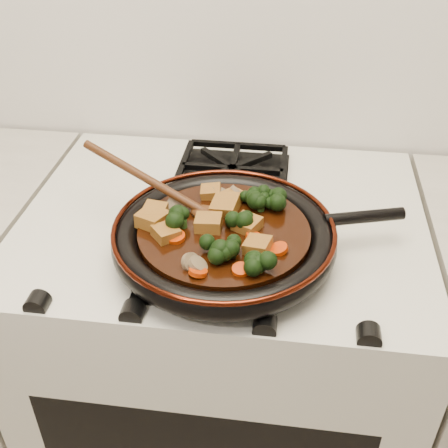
# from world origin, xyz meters

# --- Properties ---
(stove) EXTENTS (0.76, 0.60, 0.90)m
(stove) POSITION_xyz_m (0.00, 1.69, 0.45)
(stove) COLOR silver
(stove) RESTS_ON ground
(burner_grate_front) EXTENTS (0.23, 0.23, 0.03)m
(burner_grate_front) POSITION_xyz_m (0.00, 1.55, 0.91)
(burner_grate_front) COLOR black
(burner_grate_front) RESTS_ON stove
(burner_grate_back) EXTENTS (0.23, 0.23, 0.03)m
(burner_grate_back) POSITION_xyz_m (0.00, 1.83, 0.91)
(burner_grate_back) COLOR black
(burner_grate_back) RESTS_ON stove
(skillet) EXTENTS (0.49, 0.37, 0.05)m
(skillet) POSITION_xyz_m (0.02, 1.57, 0.94)
(skillet) COLOR black
(skillet) RESTS_ON burner_grate_front
(braising_sauce) EXTENTS (0.29, 0.29, 0.02)m
(braising_sauce) POSITION_xyz_m (0.02, 1.57, 0.95)
(braising_sauce) COLOR black
(braising_sauce) RESTS_ON skillet
(tofu_cube_0) EXTENTS (0.05, 0.05, 0.02)m
(tofu_cube_0) POSITION_xyz_m (-0.07, 1.53, 0.97)
(tofu_cube_0) COLOR #8E5C20
(tofu_cube_0) RESTS_ON braising_sauce
(tofu_cube_1) EXTENTS (0.05, 0.05, 0.03)m
(tofu_cube_1) POSITION_xyz_m (0.01, 1.62, 0.97)
(tofu_cube_1) COLOR #8E5C20
(tofu_cube_1) RESTS_ON braising_sauce
(tofu_cube_2) EXTENTS (0.05, 0.05, 0.02)m
(tofu_cube_2) POSITION_xyz_m (0.06, 1.57, 0.97)
(tofu_cube_2) COLOR #8E5C20
(tofu_cube_2) RESTS_ON braising_sauce
(tofu_cube_3) EXTENTS (0.04, 0.04, 0.03)m
(tofu_cube_3) POSITION_xyz_m (-0.10, 1.59, 0.97)
(tofu_cube_3) COLOR #8E5C20
(tofu_cube_3) RESTS_ON braising_sauce
(tofu_cube_4) EXTENTS (0.05, 0.05, 0.02)m
(tofu_cube_4) POSITION_xyz_m (0.02, 1.66, 0.97)
(tofu_cube_4) COLOR #8E5C20
(tofu_cube_4) RESTS_ON braising_sauce
(tofu_cube_5) EXTENTS (0.06, 0.06, 0.03)m
(tofu_cube_5) POSITION_xyz_m (-0.10, 1.57, 0.97)
(tofu_cube_5) COLOR #8E5C20
(tofu_cube_5) RESTS_ON braising_sauce
(tofu_cube_6) EXTENTS (0.05, 0.04, 0.03)m
(tofu_cube_6) POSITION_xyz_m (-0.01, 1.57, 0.97)
(tofu_cube_6) COLOR #8E5C20
(tofu_cube_6) RESTS_ON braising_sauce
(tofu_cube_7) EXTENTS (0.05, 0.05, 0.03)m
(tofu_cube_7) POSITION_xyz_m (0.08, 1.52, 0.97)
(tofu_cube_7) COLOR #8E5C20
(tofu_cube_7) RESTS_ON braising_sauce
(tofu_cube_8) EXTENTS (0.06, 0.06, 0.03)m
(tofu_cube_8) POSITION_xyz_m (-0.10, 1.57, 0.97)
(tofu_cube_8) COLOR #8E5C20
(tofu_cube_8) RESTS_ON braising_sauce
(tofu_cube_9) EXTENTS (0.04, 0.04, 0.02)m
(tofu_cube_9) POSITION_xyz_m (-0.02, 1.67, 0.97)
(tofu_cube_9) COLOR #8E5C20
(tofu_cube_9) RESTS_ON braising_sauce
(broccoli_floret_0) EXTENTS (0.08, 0.07, 0.07)m
(broccoli_floret_0) POSITION_xyz_m (0.04, 1.50, 0.97)
(broccoli_floret_0) COLOR black
(broccoli_floret_0) RESTS_ON braising_sauce
(broccoli_floret_1) EXTENTS (0.07, 0.07, 0.07)m
(broccoli_floret_1) POSITION_xyz_m (0.07, 1.63, 0.97)
(broccoli_floret_1) COLOR black
(broccoli_floret_1) RESTS_ON braising_sauce
(broccoli_floret_2) EXTENTS (0.09, 0.08, 0.06)m
(broccoli_floret_2) POSITION_xyz_m (0.05, 1.66, 0.97)
(broccoli_floret_2) COLOR black
(broccoli_floret_2) RESTS_ON braising_sauce
(broccoli_floret_3) EXTENTS (0.08, 0.08, 0.06)m
(broccoli_floret_3) POSITION_xyz_m (0.04, 1.58, 0.97)
(broccoli_floret_3) COLOR black
(broccoli_floret_3) RESTS_ON braising_sauce
(broccoli_floret_4) EXTENTS (0.08, 0.08, 0.06)m
(broccoli_floret_4) POSITION_xyz_m (-0.05, 1.56, 0.97)
(broccoli_floret_4) COLOR black
(broccoli_floret_4) RESTS_ON braising_sauce
(broccoli_floret_5) EXTENTS (0.08, 0.08, 0.07)m
(broccoli_floret_5) POSITION_xyz_m (0.08, 1.47, 0.97)
(broccoli_floret_5) COLOR black
(broccoli_floret_5) RESTS_ON braising_sauce
(broccoli_floret_6) EXTENTS (0.09, 0.08, 0.07)m
(broccoli_floret_6) POSITION_xyz_m (0.09, 1.64, 0.97)
(broccoli_floret_6) COLOR black
(broccoli_floret_6) RESTS_ON braising_sauce
(broccoli_floret_7) EXTENTS (0.09, 0.08, 0.07)m
(broccoli_floret_7) POSITION_xyz_m (0.01, 1.49, 0.97)
(broccoli_floret_7) COLOR black
(broccoli_floret_7) RESTS_ON braising_sauce
(carrot_coin_0) EXTENTS (0.03, 0.03, 0.01)m
(carrot_coin_0) POSITION_xyz_m (-0.06, 1.53, 0.96)
(carrot_coin_0) COLOR #B82F05
(carrot_coin_0) RESTS_ON braising_sauce
(carrot_coin_1) EXTENTS (0.03, 0.03, 0.02)m
(carrot_coin_1) POSITION_xyz_m (0.11, 1.52, 0.96)
(carrot_coin_1) COLOR #B82F05
(carrot_coin_1) RESTS_ON braising_sauce
(carrot_coin_2) EXTENTS (0.03, 0.03, 0.02)m
(carrot_coin_2) POSITION_xyz_m (-0.07, 1.57, 0.96)
(carrot_coin_2) COLOR #B82F05
(carrot_coin_2) RESTS_ON braising_sauce
(carrot_coin_3) EXTENTS (0.03, 0.03, 0.02)m
(carrot_coin_3) POSITION_xyz_m (0.07, 1.55, 0.96)
(carrot_coin_3) COLOR #B82F05
(carrot_coin_3) RESTS_ON braising_sauce
(carrot_coin_4) EXTENTS (0.03, 0.03, 0.01)m
(carrot_coin_4) POSITION_xyz_m (0.06, 1.46, 0.96)
(carrot_coin_4) COLOR #B82F05
(carrot_coin_4) RESTS_ON braising_sauce
(carrot_coin_5) EXTENTS (0.03, 0.03, 0.02)m
(carrot_coin_5) POSITION_xyz_m (-0.01, 1.45, 0.96)
(carrot_coin_5) COLOR #B82F05
(carrot_coin_5) RESTS_ON braising_sauce
(mushroom_slice_0) EXTENTS (0.04, 0.04, 0.03)m
(mushroom_slice_0) POSITION_xyz_m (0.03, 1.67, 0.97)
(mushroom_slice_0) COLOR #7A6446
(mushroom_slice_0) RESTS_ON braising_sauce
(mushroom_slice_1) EXTENTS (0.04, 0.03, 0.03)m
(mushroom_slice_1) POSITION_xyz_m (-0.07, 1.62, 0.97)
(mushroom_slice_1) COLOR #7A6446
(mushroom_slice_1) RESTS_ON braising_sauce
(mushroom_slice_2) EXTENTS (0.05, 0.05, 0.02)m
(mushroom_slice_2) POSITION_xyz_m (-0.00, 1.67, 0.97)
(mushroom_slice_2) COLOR #7A6446
(mushroom_slice_2) RESTS_ON braising_sauce
(mushroom_slice_3) EXTENTS (0.03, 0.03, 0.02)m
(mushroom_slice_3) POSITION_xyz_m (-0.01, 1.46, 0.97)
(mushroom_slice_3) COLOR #7A6446
(mushroom_slice_3) RESTS_ON braising_sauce
(mushroom_slice_4) EXTENTS (0.04, 0.04, 0.03)m
(mushroom_slice_4) POSITION_xyz_m (-0.02, 1.47, 0.97)
(mushroom_slice_4) COLOR #7A6446
(mushroom_slice_4) RESTS_ON braising_sauce
(wooden_spoon) EXTENTS (0.16, 0.08, 0.26)m
(wooden_spoon) POSITION_xyz_m (-0.09, 1.63, 0.99)
(wooden_spoon) COLOR #46230F
(wooden_spoon) RESTS_ON braising_sauce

